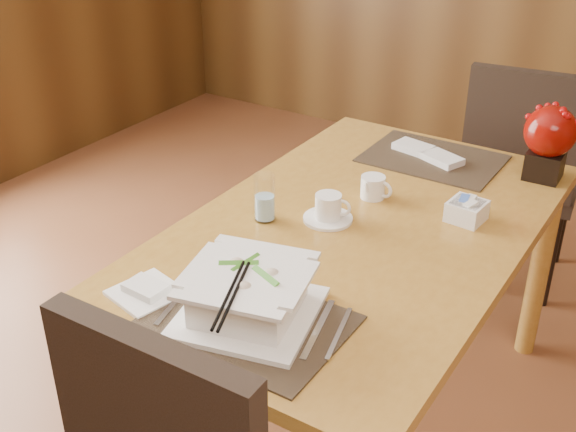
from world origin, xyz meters
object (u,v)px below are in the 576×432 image
Objects in this scene: soup_setting at (248,295)px; far_chair at (520,167)px; water_glass at (265,198)px; sugar_caddy at (467,211)px; coffee_cup at (328,209)px; bread_plate at (146,293)px; creamer_jug at (373,187)px; berry_decor at (549,138)px; dining_table at (357,254)px.

soup_setting is 1.66m from far_chair.
far_chair reaches higher than water_glass.
coffee_cup is at bearing -147.45° from sugar_caddy.
soup_setting is 0.37× the size of far_chair.
bread_plate is at bearing -108.03° from coffee_cup.
creamer_jug is 0.98× the size of sugar_caddy.
bread_plate is (-0.03, -0.47, -0.07)m from water_glass.
sugar_caddy is 0.94m from bread_plate.
coffee_cup is 1.01× the size of water_glass.
berry_decor is at bearing 54.40° from coffee_cup.
sugar_caddy is (0.26, 0.72, -0.03)m from soup_setting.
coffee_cup is 1.49× the size of creamer_jug.
coffee_cup is 1.17m from far_chair.
coffee_cup is at bearing -166.20° from dining_table.
coffee_cup is 0.95× the size of bread_plate.
dining_table is 15.45× the size of creamer_jug.
coffee_cup is at bearing 69.89° from far_chair.
soup_setting is 3.72× the size of sugar_caddy.
soup_setting is at bearing -81.22° from coffee_cup.
dining_table is at bearing 65.14° from bread_plate.
creamer_jug is 0.10× the size of far_chair.
water_glass is at bearing -147.87° from sugar_caddy.
berry_decor is at bearing 50.00° from water_glass.
berry_decor is (0.36, 0.60, 0.24)m from dining_table.
soup_setting is 0.77m from sugar_caddy.
far_chair reaches higher than coffee_cup.
dining_table is 0.23m from creamer_jug.
bread_plate is (-0.19, -0.57, -0.03)m from coffee_cup.
coffee_cup is (-0.09, -0.02, 0.13)m from dining_table.
berry_decor is at bearing 52.27° from creamer_jug.
water_glass is 1.47× the size of creamer_jug.
creamer_jug reaches higher than dining_table.
far_chair reaches higher than soup_setting.
water_glass is at bearing 64.02° from far_chair.
berry_decor is (0.11, 0.41, 0.11)m from sugar_caddy.
soup_setting is 2.58× the size of water_glass.
bread_plate is (-0.52, -0.79, -0.02)m from sugar_caddy.
bread_plate is at bearing -123.69° from sugar_caddy.
sugar_caddy is 0.40× the size of berry_decor.
soup_setting is 2.42× the size of bread_plate.
creamer_jug is at bearing 69.68° from far_chair.
soup_setting reaches higher than coffee_cup.
soup_setting is at bearing -81.18° from creamer_jug.
soup_setting is 1.19m from berry_decor.
soup_setting is 0.52m from coffee_cup.
bread_plate is at bearing -117.91° from berry_decor.
water_glass is 0.48m from bread_plate.
far_chair is at bearing 82.77° from creamer_jug.
creamer_jug is 0.40× the size of berry_decor.
coffee_cup reaches higher than sugar_caddy.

